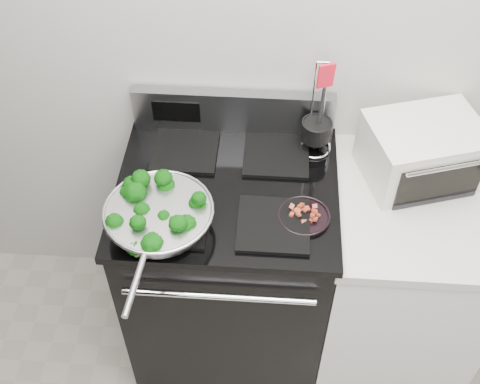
# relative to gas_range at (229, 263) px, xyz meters

# --- Properties ---
(back_wall) EXTENTS (4.00, 0.02, 2.70)m
(back_wall) POSITION_rel_gas_range_xyz_m (0.30, 0.34, 0.86)
(back_wall) COLOR #B7B5AE
(back_wall) RESTS_ON ground
(gas_range) EXTENTS (0.79, 0.69, 1.13)m
(gas_range) POSITION_rel_gas_range_xyz_m (0.00, 0.00, 0.00)
(gas_range) COLOR black
(gas_range) RESTS_ON floor
(counter) EXTENTS (0.62, 0.68, 0.92)m
(counter) POSITION_rel_gas_range_xyz_m (0.68, -0.00, -0.03)
(counter) COLOR white
(counter) RESTS_ON floor
(skillet) EXTENTS (0.36, 0.58, 0.08)m
(skillet) POSITION_rel_gas_range_xyz_m (-0.20, -0.21, 0.52)
(skillet) COLOR silver
(skillet) RESTS_ON gas_range
(broccoli_pile) EXTENTS (0.29, 0.29, 0.10)m
(broccoli_pile) POSITION_rel_gas_range_xyz_m (-0.20, -0.20, 0.54)
(broccoli_pile) COLOR black
(broccoli_pile) RESTS_ON skillet
(bacon_plate) EXTENTS (0.18, 0.18, 0.04)m
(bacon_plate) POSITION_rel_gas_range_xyz_m (0.27, -0.13, 0.48)
(bacon_plate) COLOR black
(bacon_plate) RESTS_ON gas_range
(utensil_holder) EXTENTS (0.13, 0.13, 0.39)m
(utensil_holder) POSITION_rel_gas_range_xyz_m (0.31, 0.22, 0.53)
(utensil_holder) COLOR silver
(utensil_holder) RESTS_ON gas_range
(toaster_oven) EXTENTS (0.46, 0.40, 0.22)m
(toaster_oven) POSITION_rel_gas_range_xyz_m (0.68, 0.14, 0.54)
(toaster_oven) COLOR white
(toaster_oven) RESTS_ON counter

